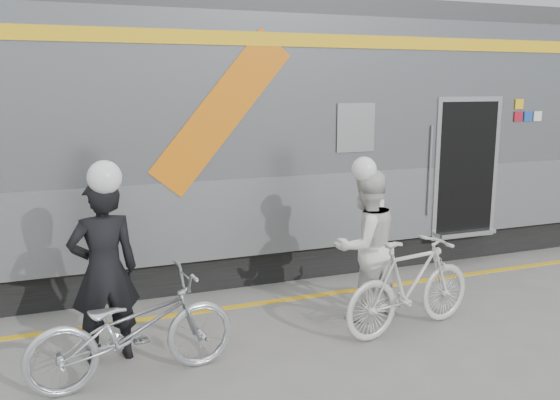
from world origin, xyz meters
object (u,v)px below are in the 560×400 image
bicycle_left (133,328)px  man (104,271)px  woman (365,246)px

bicycle_left → man: bearing=13.8°
bicycle_left → woman: size_ratio=1.10×
bicycle_left → woman: bearing=-84.5°
woman → man: bearing=-9.2°
man → woman: (3.08, 0.04, -0.05)m
man → bicycle_left: bearing=103.8°
man → bicycle_left: man is taller
man → woman: bearing=174.6°
man → woman: man is taller
man → woman: 3.08m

